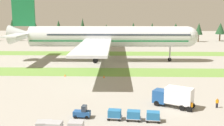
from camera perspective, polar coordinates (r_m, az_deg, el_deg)
The scene contains 13 objects.
grass_strip_near at distance 76.21m, azimuth 1.06°, elevation -1.83°, with size 320.00×10.84×0.01m, color olive.
grass_strip_far at distance 109.34m, azimuth 1.24°, elevation 1.94°, with size 320.00×10.84×0.01m, color olive.
airliner at distance 91.79m, azimuth -1.76°, elevation 5.40°, with size 61.29×75.32×22.68m.
baggage_tug at distance 44.38m, azimuth -6.02°, elevation -9.96°, with size 2.74×1.60×1.97m.
cargo_dolly_lead at distance 43.41m, azimuth 0.52°, elevation -10.23°, with size 2.36×1.75×1.55m.
cargo_dolly_second at distance 43.14m, azimuth 4.40°, elevation -10.40°, with size 2.36×1.75×1.55m.
cargo_dolly_third at distance 43.05m, azimuth 8.31°, elevation -10.52°, with size 2.36×1.75×1.55m.
catering_truck at distance 49.58m, azimuth 12.40°, elevation -6.55°, with size 7.19×5.43×3.58m.
ground_crew_marshaller at distance 51.53m, azimuth 20.50°, elevation -7.50°, with size 0.55×0.36×1.74m.
ground_crew_loader at distance 48.31m, azimuth 15.86°, elevation -8.43°, with size 0.36×0.56×1.74m.
taxiway_marker_0 at distance 69.65m, azimuth -1.64°, elevation -2.75°, with size 0.44×0.44×0.65m, color orange.
taxiway_marker_1 at distance 72.10m, azimuth -9.47°, elevation -2.45°, with size 0.44×0.44×0.61m, color orange.
distant_tree_line at distance 153.02m, azimuth 3.99°, elevation 7.02°, with size 167.93×10.01×12.74m.
Camera 1 is at (0.71, -33.89, 16.29)m, focal length 45.18 mm.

